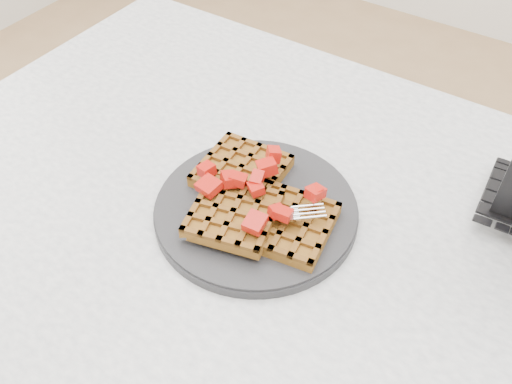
# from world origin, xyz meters

# --- Properties ---
(table) EXTENTS (1.20, 0.80, 0.75)m
(table) POSITION_xyz_m (0.00, 0.00, 0.64)
(table) COLOR silver
(table) RESTS_ON ground
(plate) EXTENTS (0.25, 0.25, 0.02)m
(plate) POSITION_xyz_m (-0.10, 0.02, 0.76)
(plate) COLOR black
(plate) RESTS_ON table
(waffles) EXTENTS (0.21, 0.19, 0.03)m
(waffles) POSITION_xyz_m (-0.10, 0.02, 0.78)
(waffles) COLOR #8D5A1D
(waffles) RESTS_ON plate
(strawberry_pile) EXTENTS (0.15, 0.15, 0.02)m
(strawberry_pile) POSITION_xyz_m (-0.10, 0.02, 0.80)
(strawberry_pile) COLOR #9B0300
(strawberry_pile) RESTS_ON waffles
(fork) EXTENTS (0.15, 0.14, 0.02)m
(fork) POSITION_xyz_m (-0.07, -0.01, 0.77)
(fork) COLOR silver
(fork) RESTS_ON plate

